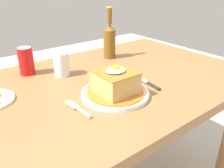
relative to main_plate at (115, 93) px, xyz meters
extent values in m
cube|color=olive|center=(-0.01, 0.14, -0.03)|extent=(1.44, 0.83, 0.04)
cylinder|color=olive|center=(0.63, 0.47, -0.40)|extent=(0.07, 0.07, 0.70)
cylinder|color=white|center=(0.00, 0.00, 0.00)|extent=(0.25, 0.25, 0.01)
torus|color=white|center=(0.00, 0.00, 0.00)|extent=(0.25, 0.25, 0.01)
cylinder|color=#C66B23|center=(0.00, 0.00, 0.00)|extent=(0.21, 0.21, 0.01)
cube|color=tan|center=(0.00, 0.00, 0.05)|extent=(0.13, 0.14, 0.08)
cube|color=#C66B23|center=(0.00, 0.00, 0.09)|extent=(0.14, 0.14, 0.00)
ellipsoid|color=white|center=(0.00, 0.00, 0.09)|extent=(0.08, 0.07, 0.01)
sphere|color=yellow|center=(0.00, 0.00, 0.10)|extent=(0.03, 0.03, 0.03)
cylinder|color=silver|center=(-0.16, -0.04, 0.00)|extent=(0.02, 0.08, 0.01)
cube|color=silver|center=(-0.17, 0.03, 0.00)|extent=(0.03, 0.05, 0.00)
cylinder|color=silver|center=(-0.16, 0.05, 0.00)|extent=(0.00, 0.03, 0.00)
cylinder|color=silver|center=(-0.17, 0.05, 0.00)|extent=(0.00, 0.03, 0.00)
cylinder|color=silver|center=(-0.18, 0.05, 0.00)|extent=(0.00, 0.03, 0.00)
cylinder|color=#262628|center=(0.17, -0.04, 0.00)|extent=(0.02, 0.08, 0.01)
cube|color=silver|center=(0.18, 0.04, 0.00)|extent=(0.03, 0.09, 0.00)
cylinder|color=red|center=(-0.18, 0.41, 0.05)|extent=(0.07, 0.07, 0.12)
cylinder|color=silver|center=(-0.18, 0.41, 0.11)|extent=(0.06, 0.06, 0.00)
cylinder|color=brown|center=(0.26, 0.37, 0.07)|extent=(0.06, 0.06, 0.15)
cone|color=brown|center=(0.26, 0.37, 0.15)|extent=(0.06, 0.06, 0.03)
cylinder|color=brown|center=(0.26, 0.37, 0.21)|extent=(0.03, 0.03, 0.08)
cylinder|color=gold|center=(0.26, 0.37, 0.25)|extent=(0.03, 0.03, 0.01)
cylinder|color=#3F2314|center=(-0.06, 0.30, 0.02)|extent=(0.06, 0.06, 0.06)
cylinder|color=silver|center=(-0.06, 0.30, 0.04)|extent=(0.07, 0.07, 0.10)
camera|label=1|loc=(-0.49, -0.61, 0.40)|focal=37.54mm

